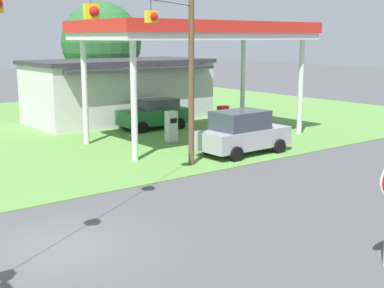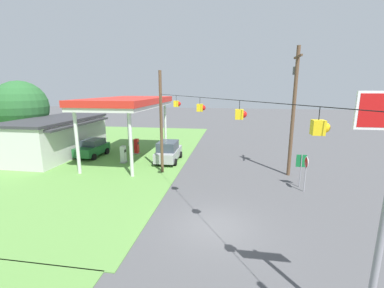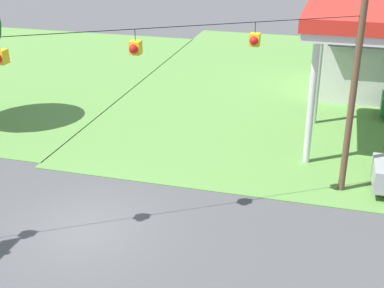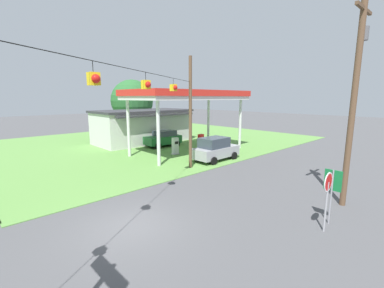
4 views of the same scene
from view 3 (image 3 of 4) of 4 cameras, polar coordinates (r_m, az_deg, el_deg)
The scene contains 2 objects.
ground_plane at distance 18.35m, azimuth -11.15°, elevation -8.83°, with size 160.00×160.00×0.00m, color #4C4C4F.
signal_span_gantry at distance 16.37m, azimuth -12.42°, elevation 4.78°, with size 16.44×10.24×8.37m.
Camera 3 is at (7.42, -13.66, 9.76)m, focal length 50.00 mm.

